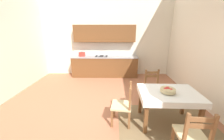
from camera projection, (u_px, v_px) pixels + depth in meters
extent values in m
cube|color=#AD6B4C|center=(99.00, 114.00, 3.41)|extent=(6.17, 6.83, 0.10)
cube|color=silver|center=(106.00, 27.00, 5.83)|extent=(6.17, 0.12, 4.22)
cube|color=olive|center=(167.00, 125.00, 2.94)|extent=(2.10, 1.60, 0.01)
cube|color=brown|center=(105.00, 67.00, 5.96)|extent=(2.82, 0.60, 0.86)
cube|color=#9E9EA3|center=(105.00, 57.00, 5.82)|extent=(2.85, 0.63, 0.04)
cube|color=silver|center=(105.00, 49.00, 6.02)|extent=(2.82, 0.01, 0.55)
cube|color=brown|center=(105.00, 33.00, 5.67)|extent=(2.59, 0.34, 0.70)
cube|color=black|center=(105.00, 77.00, 5.81)|extent=(2.78, 0.02, 0.09)
cylinder|color=silver|center=(119.00, 56.00, 5.81)|extent=(0.34, 0.34, 0.02)
cylinder|color=silver|center=(119.00, 53.00, 5.91)|extent=(0.02, 0.02, 0.22)
cube|color=black|center=(101.00, 56.00, 5.82)|extent=(0.52, 0.42, 0.01)
cylinder|color=silver|center=(98.00, 56.00, 5.73)|extent=(0.11, 0.11, 0.01)
cylinder|color=silver|center=(104.00, 56.00, 5.72)|extent=(0.11, 0.11, 0.01)
cylinder|color=silver|center=(99.00, 55.00, 5.92)|extent=(0.11, 0.11, 0.01)
cylinder|color=silver|center=(105.00, 55.00, 5.91)|extent=(0.11, 0.11, 0.01)
cylinder|color=#B2382D|center=(82.00, 54.00, 5.80)|extent=(0.28, 0.28, 0.15)
cylinder|color=#B2382D|center=(82.00, 53.00, 5.78)|extent=(0.29, 0.29, 0.02)
sphere|color=black|center=(82.00, 52.00, 5.77)|extent=(0.04, 0.04, 0.04)
cube|color=brown|center=(169.00, 92.00, 2.82)|extent=(1.18, 0.84, 0.02)
cube|color=brown|center=(146.00, 117.00, 2.62)|extent=(0.07, 0.07, 0.73)
cube|color=brown|center=(201.00, 119.00, 2.58)|extent=(0.07, 0.07, 0.73)
cube|color=brown|center=(140.00, 100.00, 3.29)|extent=(0.07, 0.07, 0.73)
cube|color=brown|center=(184.00, 101.00, 3.24)|extent=(0.07, 0.07, 0.73)
cube|color=white|center=(169.00, 92.00, 2.82)|extent=(1.24, 0.90, 0.00)
cube|color=white|center=(177.00, 106.00, 2.42)|extent=(1.22, 0.03, 0.12)
cube|color=white|center=(162.00, 86.00, 3.25)|extent=(1.22, 0.03, 0.12)
cube|color=white|center=(140.00, 94.00, 2.86)|extent=(0.03, 0.87, 0.12)
cube|color=white|center=(198.00, 95.00, 2.81)|extent=(0.03, 0.87, 0.12)
cube|color=#D1BC89|center=(190.00, 135.00, 2.10)|extent=(0.45, 0.45, 0.04)
cube|color=brown|center=(173.00, 137.00, 2.35)|extent=(0.05, 0.05, 0.41)
cube|color=brown|center=(194.00, 138.00, 2.32)|extent=(0.05, 0.05, 0.41)
cube|color=brown|center=(202.00, 120.00, 1.81)|extent=(0.32, 0.04, 0.07)
cube|color=brown|center=(200.00, 126.00, 1.84)|extent=(0.32, 0.04, 0.07)
cube|color=#D1BC89|center=(153.00, 89.00, 3.74)|extent=(0.44, 0.44, 0.04)
cube|color=brown|center=(161.00, 99.00, 3.64)|extent=(0.05, 0.05, 0.41)
cube|color=brown|center=(148.00, 99.00, 3.63)|extent=(0.05, 0.05, 0.41)
cube|color=brown|center=(157.00, 85.00, 3.91)|extent=(0.05, 0.05, 0.93)
cube|color=brown|center=(145.00, 85.00, 3.90)|extent=(0.05, 0.05, 0.93)
cube|color=brown|center=(152.00, 73.00, 3.79)|extent=(0.32, 0.04, 0.07)
cube|color=brown|center=(152.00, 76.00, 3.82)|extent=(0.32, 0.04, 0.07)
cube|color=#D1BC89|center=(121.00, 105.00, 2.91)|extent=(0.47, 0.47, 0.04)
cube|color=brown|center=(112.00, 119.00, 2.83)|extent=(0.05, 0.05, 0.41)
cube|color=brown|center=(114.00, 109.00, 3.17)|extent=(0.05, 0.05, 0.41)
cube|color=brown|center=(130.00, 109.00, 2.70)|extent=(0.05, 0.05, 0.93)
cube|color=brown|center=(130.00, 100.00, 3.04)|extent=(0.05, 0.05, 0.93)
cube|color=brown|center=(130.00, 88.00, 2.76)|extent=(0.06, 0.32, 0.07)
cube|color=brown|center=(130.00, 93.00, 2.79)|extent=(0.06, 0.32, 0.07)
cylinder|color=tan|center=(168.00, 92.00, 2.77)|extent=(0.17, 0.17, 0.02)
cylinder|color=tan|center=(168.00, 90.00, 2.75)|extent=(0.30, 0.30, 0.07)
sphere|color=red|center=(165.00, 90.00, 2.76)|extent=(0.09, 0.09, 0.09)
sphere|color=red|center=(171.00, 90.00, 2.73)|extent=(0.08, 0.08, 0.08)
sphere|color=red|center=(167.00, 89.00, 2.78)|extent=(0.10, 0.10, 0.10)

